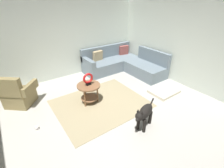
{
  "coord_description": "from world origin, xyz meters",
  "views": [
    {
      "loc": [
        -1.61,
        -2.3,
        2.5
      ],
      "look_at": [
        0.45,
        0.6,
        0.55
      ],
      "focal_mm": 25.38,
      "sensor_mm": 36.0,
      "label": 1
    }
  ],
  "objects_px": {
    "side_table": "(89,89)",
    "dog_bed_mat": "(164,91)",
    "sectional_couch": "(123,64)",
    "armchair": "(18,94)",
    "dog": "(145,113)",
    "dog_toy_ball": "(37,127)",
    "torus_sculpture": "(88,79)"
  },
  "relations": [
    {
      "from": "dog",
      "to": "side_table",
      "type": "bearing_deg",
      "value": -1.48
    },
    {
      "from": "sectional_couch",
      "to": "torus_sculpture",
      "type": "height_order",
      "value": "sectional_couch"
    },
    {
      "from": "sectional_couch",
      "to": "dog_bed_mat",
      "type": "height_order",
      "value": "sectional_couch"
    },
    {
      "from": "dog",
      "to": "armchair",
      "type": "bearing_deg",
      "value": 19.65
    },
    {
      "from": "dog_bed_mat",
      "to": "dog_toy_ball",
      "type": "distance_m",
      "value": 3.5
    },
    {
      "from": "dog_toy_ball",
      "to": "side_table",
      "type": "bearing_deg",
      "value": 8.86
    },
    {
      "from": "side_table",
      "to": "torus_sculpture",
      "type": "xyz_separation_m",
      "value": [
        -0.0,
        -0.0,
        0.29
      ]
    },
    {
      "from": "dog_toy_ball",
      "to": "sectional_couch",
      "type": "bearing_deg",
      "value": 20.87
    },
    {
      "from": "sectional_couch",
      "to": "armchair",
      "type": "height_order",
      "value": "same"
    },
    {
      "from": "torus_sculpture",
      "to": "dog_toy_ball",
      "type": "distance_m",
      "value": 1.57
    },
    {
      "from": "dog",
      "to": "dog_bed_mat",
      "type": "bearing_deg",
      "value": -86.72
    },
    {
      "from": "armchair",
      "to": "side_table",
      "type": "relative_size",
      "value": 1.66
    },
    {
      "from": "side_table",
      "to": "dog_toy_ball",
      "type": "height_order",
      "value": "side_table"
    },
    {
      "from": "sectional_couch",
      "to": "side_table",
      "type": "xyz_separation_m",
      "value": [
        -2.04,
        -1.1,
        0.13
      ]
    },
    {
      "from": "sectional_couch",
      "to": "armchair",
      "type": "xyz_separation_m",
      "value": [
        -3.58,
        -0.13,
        0.03
      ]
    },
    {
      "from": "armchair",
      "to": "torus_sculpture",
      "type": "bearing_deg",
      "value": 8.23
    },
    {
      "from": "side_table",
      "to": "dog_bed_mat",
      "type": "height_order",
      "value": "side_table"
    },
    {
      "from": "armchair",
      "to": "dog_bed_mat",
      "type": "height_order",
      "value": "armchair"
    },
    {
      "from": "sectional_couch",
      "to": "dog_bed_mat",
      "type": "distance_m",
      "value": 1.96
    },
    {
      "from": "dog",
      "to": "torus_sculpture",
      "type": "bearing_deg",
      "value": -1.48
    },
    {
      "from": "dog",
      "to": "dog_toy_ball",
      "type": "bearing_deg",
      "value": 36.15
    },
    {
      "from": "side_table",
      "to": "torus_sculpture",
      "type": "distance_m",
      "value": 0.29
    },
    {
      "from": "sectional_couch",
      "to": "dog_bed_mat",
      "type": "xyz_separation_m",
      "value": [
        -0.01,
        -1.94,
        -0.24
      ]
    },
    {
      "from": "sectional_couch",
      "to": "dog_toy_ball",
      "type": "bearing_deg",
      "value": -159.13
    },
    {
      "from": "side_table",
      "to": "dog",
      "type": "bearing_deg",
      "value": -71.56
    },
    {
      "from": "dog",
      "to": "dog_toy_ball",
      "type": "height_order",
      "value": "dog"
    },
    {
      "from": "dog_bed_mat",
      "to": "dog",
      "type": "xyz_separation_m",
      "value": [
        -1.53,
        -0.66,
        0.33
      ]
    },
    {
      "from": "torus_sculpture",
      "to": "dog",
      "type": "distance_m",
      "value": 1.62
    },
    {
      "from": "armchair",
      "to": "dog",
      "type": "xyz_separation_m",
      "value": [
        2.04,
        -2.47,
        0.05
      ]
    },
    {
      "from": "armchair",
      "to": "dog",
      "type": "bearing_deg",
      "value": -10.1
    },
    {
      "from": "armchair",
      "to": "torus_sculpture",
      "type": "relative_size",
      "value": 3.06
    },
    {
      "from": "side_table",
      "to": "sectional_couch",
      "type": "bearing_deg",
      "value": 28.22
    }
  ]
}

